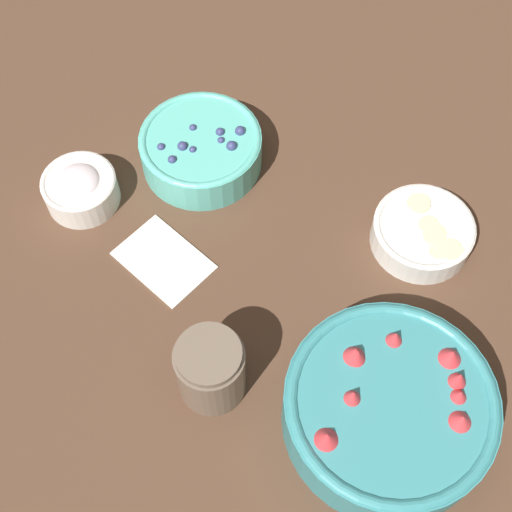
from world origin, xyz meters
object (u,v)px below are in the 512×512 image
object	(u,v)px
bowl_bananas	(423,232)
jar_chocolate	(211,370)
bowl_cream	(80,187)
bowl_strawberries	(389,407)
bowl_blueberries	(201,148)

from	to	relation	value
bowl_bananas	jar_chocolate	size ratio (longest dim) A/B	1.35
bowl_cream	jar_chocolate	xyz separation A→B (m)	(-0.35, -0.01, 0.02)
bowl_strawberries	bowl_cream	xyz separation A→B (m)	(0.51, 0.17, -0.02)
bowl_strawberries	bowl_blueberries	bearing A→B (deg)	-2.14
bowl_bananas	bowl_strawberries	bearing A→B (deg)	130.79
jar_chocolate	bowl_strawberries	bearing A→B (deg)	-135.20
bowl_strawberries	bowl_cream	size ratio (longest dim) A/B	2.36
bowl_bananas	bowl_blueberries	bearing A→B (deg)	32.68
bowl_blueberries	bowl_cream	bearing A→B (deg)	78.56
bowl_blueberries	jar_chocolate	distance (m)	0.36
bowl_strawberries	bowl_blueberries	xyz separation A→B (m)	(0.47, -0.02, -0.01)
bowl_bananas	bowl_cream	world-z (taller)	bowl_cream
bowl_strawberries	jar_chocolate	bearing A→B (deg)	44.80
bowl_cream	bowl_blueberries	bearing A→B (deg)	-101.44
bowl_cream	bowl_bananas	bearing A→B (deg)	-131.64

